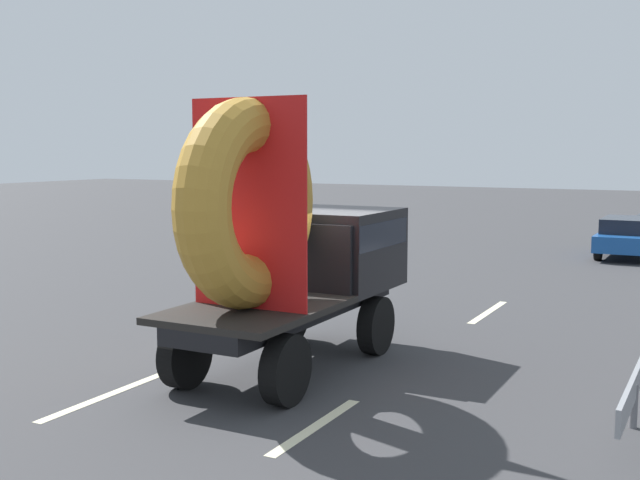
% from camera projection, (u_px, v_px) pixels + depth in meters
% --- Properties ---
extents(ground_plane, '(120.00, 120.00, 0.00)m').
position_uv_depth(ground_plane, '(292.00, 359.00, 13.02)').
color(ground_plane, '#38383A').
extents(flatbed_truck, '(2.02, 5.17, 4.21)m').
position_uv_depth(flatbed_truck, '(292.00, 243.00, 12.31)').
color(flatbed_truck, black).
rests_on(flatbed_truck, ground_plane).
extents(distant_sedan, '(1.69, 3.93, 1.28)m').
position_uv_depth(distant_sedan, '(628.00, 236.00, 25.30)').
color(distant_sedan, black).
rests_on(distant_sedan, ground_plane).
extents(lane_dash_left_near, '(0.16, 2.80, 0.01)m').
position_uv_depth(lane_dash_left_near, '(113.00, 393.00, 11.19)').
color(lane_dash_left_near, beige).
rests_on(lane_dash_left_near, ground_plane).
extents(lane_dash_left_far, '(0.16, 2.24, 0.01)m').
position_uv_depth(lane_dash_left_far, '(366.00, 294.00, 18.88)').
color(lane_dash_left_far, beige).
rests_on(lane_dash_left_far, ground_plane).
extents(lane_dash_right_near, '(0.16, 2.26, 0.01)m').
position_uv_depth(lane_dash_right_near, '(316.00, 426.00, 9.85)').
color(lane_dash_right_near, beige).
rests_on(lane_dash_right_near, ground_plane).
extents(lane_dash_right_far, '(0.16, 2.56, 0.01)m').
position_uv_depth(lane_dash_right_far, '(488.00, 312.00, 16.77)').
color(lane_dash_right_far, beige).
rests_on(lane_dash_right_far, ground_plane).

